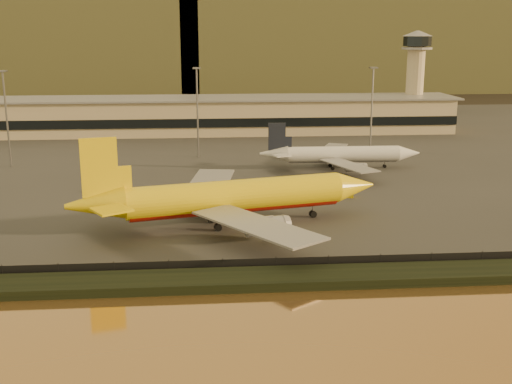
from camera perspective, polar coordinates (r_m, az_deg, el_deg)
The scene contains 12 objects.
ground at distance 109.36m, azimuth -0.04°, elevation -4.79°, with size 900.00×900.00×0.00m, color black.
embankment at distance 93.23m, azimuth 0.83°, elevation -7.75°, with size 320.00×7.00×1.40m, color black.
tarmac at distance 201.42m, azimuth -2.27°, elevation 3.99°, with size 320.00×220.00×0.20m, color #2D2D2D.
perimeter_fence at distance 96.73m, azimuth 0.60°, elevation -6.54°, with size 300.00×0.05×2.20m, color black.
terminal_building at distance 230.61m, azimuth -6.26°, elevation 6.74°, with size 202.00×25.00×12.60m.
control_tower at distance 247.32m, azimuth 14.00°, elevation 10.50°, with size 11.20×11.20×35.50m.
apron_light_masts at distance 180.75m, azimuth 2.77°, elevation 7.82°, with size 152.20×12.20×25.40m.
distant_hills at distance 443.32m, azimuth -6.52°, elevation 13.48°, with size 470.00×160.00×70.00m.
dhl_cargo_jet at distance 118.74m, azimuth -2.29°, elevation -0.50°, with size 58.75×56.48×17.70m.
white_narrowbody_jet at distance 170.24m, azimuth 7.50°, elevation 3.30°, with size 42.54×41.65×12.26m.
gse_vehicle_yellow at distance 141.28m, azimuth 7.88°, elevation -0.10°, with size 3.87×1.74×1.74m, color yellow.
gse_vehicle_white at distance 146.84m, azimuth -12.43°, elevation 0.20°, with size 3.44×1.55×1.55m, color silver.
Camera 1 is at (-8.51, -103.13, 35.36)m, focal length 45.00 mm.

